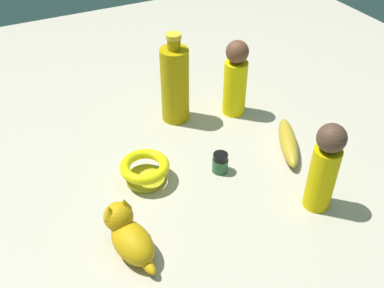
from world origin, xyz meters
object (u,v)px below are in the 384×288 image
(banana, at_px, (288,142))
(person_figure_child, at_px, (324,167))
(person_figure_adult, at_px, (235,79))
(cat_figurine, at_px, (129,235))
(bowl, at_px, (145,169))
(nail_polish_jar, at_px, (220,163))
(bottle_tall, at_px, (175,84))

(banana, distance_m, person_figure_child, 0.20)
(person_figure_adult, height_order, person_figure_child, person_figure_adult)
(banana, xyz_separation_m, cat_figurine, (0.12, -0.44, 0.02))
(bowl, distance_m, banana, 0.35)
(bowl, height_order, nail_polish_jar, bowl)
(person_figure_adult, bearing_deg, cat_figurine, -52.72)
(nail_polish_jar, height_order, cat_figurine, cat_figurine)
(nail_polish_jar, xyz_separation_m, cat_figurine, (0.12, -0.26, 0.02))
(person_figure_adult, height_order, cat_figurine, person_figure_adult)
(nail_polish_jar, relative_size, bottle_tall, 0.20)
(bottle_tall, distance_m, cat_figurine, 0.44)
(banana, bearing_deg, person_figure_child, 10.30)
(person_figure_child, relative_size, cat_figurine, 1.37)
(bottle_tall, bearing_deg, person_figure_child, 17.24)
(bottle_tall, bearing_deg, nail_polish_jar, 0.38)
(person_figure_child, bearing_deg, person_figure_adult, 176.76)
(person_figure_adult, distance_m, person_figure_child, 0.37)
(person_figure_adult, bearing_deg, bottle_tall, -106.19)
(person_figure_child, height_order, bottle_tall, bottle_tall)
(person_figure_child, bearing_deg, cat_figurine, -99.18)
(banana, bearing_deg, nail_polish_jar, -62.41)
(bowl, relative_size, person_figure_child, 0.54)
(bowl, distance_m, person_figure_child, 0.37)
(bowl, height_order, cat_figurine, cat_figurine)
(nail_polish_jar, distance_m, bottle_tall, 0.25)
(person_figure_child, height_order, cat_figurine, person_figure_child)
(bowl, xyz_separation_m, banana, (0.05, 0.35, -0.01))
(person_figure_adult, xyz_separation_m, banana, (0.19, 0.04, -0.08))
(person_figure_adult, relative_size, bowl, 1.89)
(nail_polish_jar, bearing_deg, bowl, -105.48)
(person_figure_child, distance_m, cat_figurine, 0.40)
(banana, distance_m, cat_figurine, 0.46)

